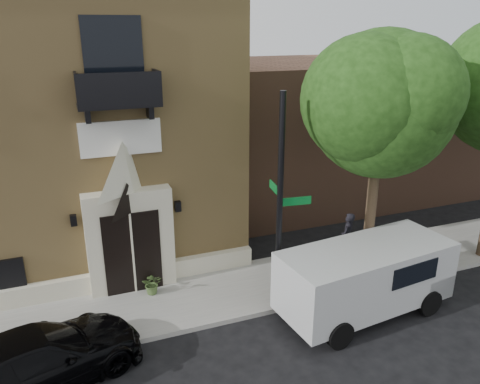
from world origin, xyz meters
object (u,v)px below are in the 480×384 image
object	(u,v)px
street_sign	(280,205)
black_sedan	(36,361)
cargo_van	(371,275)
dumpster	(357,261)
fire_hydrant	(339,275)
pedestrian_near	(347,237)

from	to	relation	value
street_sign	black_sedan	bearing A→B (deg)	-164.83
cargo_van	dumpster	size ratio (longest dim) A/B	3.12
fire_hydrant	pedestrian_near	world-z (taller)	pedestrian_near
fire_hydrant	black_sedan	bearing A→B (deg)	-173.05
cargo_van	dumpster	world-z (taller)	cargo_van
pedestrian_near	dumpster	bearing A→B (deg)	33.09
cargo_van	street_sign	world-z (taller)	street_sign
fire_hydrant	dumpster	bearing A→B (deg)	22.88
street_sign	pedestrian_near	size ratio (longest dim) A/B	3.57
black_sedan	dumpster	xyz separation A→B (m)	(9.65, 1.45, -0.02)
dumpster	street_sign	bearing A→B (deg)	-166.79
black_sedan	fire_hydrant	xyz separation A→B (m)	(8.74, 1.07, -0.15)
fire_hydrant	pedestrian_near	distance (m)	1.98
fire_hydrant	pedestrian_near	xyz separation A→B (m)	(1.24, 1.48, 0.46)
black_sedan	cargo_van	bearing A→B (deg)	-110.19
cargo_van	pedestrian_near	xyz separation A→B (m)	(0.99, 2.69, -0.14)
black_sedan	pedestrian_near	xyz separation A→B (m)	(9.97, 2.54, 0.31)
black_sedan	cargo_van	distance (m)	8.99
cargo_van	street_sign	xyz separation A→B (m)	(-2.45, 1.04, 2.13)
street_sign	dumpster	distance (m)	4.10
cargo_van	dumpster	bearing A→B (deg)	61.06
black_sedan	dumpster	distance (m)	9.76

